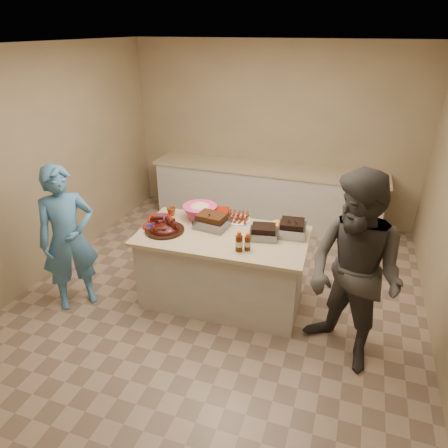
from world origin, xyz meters
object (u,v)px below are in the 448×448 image
(mustard_bottle, at_px, (220,224))
(guest_gray, at_px, (340,356))
(island, at_px, (223,299))
(roasting_pan, at_px, (292,235))
(bbq_bottle_b, at_px, (247,250))
(plastic_cup, at_px, (172,215))
(coleslaw_bowl, at_px, (200,218))
(bbq_bottle_a, at_px, (239,251))
(guest_blue, at_px, (80,301))
(rib_platter, at_px, (165,231))

(mustard_bottle, distance_m, guest_gray, 1.83)
(island, xyz_separation_m, mustard_bottle, (-0.10, 0.23, 0.86))
(roasting_pan, distance_m, bbq_bottle_b, 0.58)
(guest_gray, bearing_deg, plastic_cup, -162.10)
(coleslaw_bowl, height_order, plastic_cup, coleslaw_bowl)
(bbq_bottle_b, bearing_deg, plastic_cup, 155.22)
(bbq_bottle_a, relative_size, guest_blue, 0.13)
(coleslaw_bowl, height_order, guest_gray, coleslaw_bowl)
(guest_gray, bearing_deg, bbq_bottle_a, -152.97)
(rib_platter, distance_m, guest_blue, 1.33)
(guest_blue, bearing_deg, mustard_bottle, -18.78)
(bbq_bottle_b, height_order, mustard_bottle, bbq_bottle_b)
(bbq_bottle_b, xyz_separation_m, mustard_bottle, (-0.44, 0.46, 0.00))
(bbq_bottle_a, xyz_separation_m, mustard_bottle, (-0.37, 0.50, 0.00))
(roasting_pan, distance_m, mustard_bottle, 0.80)
(rib_platter, distance_m, mustard_bottle, 0.63)
(roasting_pan, height_order, bbq_bottle_a, bbq_bottle_a)
(rib_platter, bearing_deg, mustard_bottle, 34.69)
(island, relative_size, guest_gray, 0.97)
(bbq_bottle_b, xyz_separation_m, guest_blue, (-1.89, -0.33, -0.86))
(plastic_cup, bearing_deg, bbq_bottle_a, -28.27)
(roasting_pan, bearing_deg, rib_platter, -170.48)
(coleslaw_bowl, bearing_deg, bbq_bottle_b, -36.46)
(roasting_pan, height_order, coleslaw_bowl, coleslaw_bowl)
(guest_blue, bearing_deg, plastic_cup, -2.70)
(roasting_pan, xyz_separation_m, bbq_bottle_a, (-0.43, -0.50, 0.00))
(bbq_bottle_a, height_order, guest_gray, bbq_bottle_a)
(island, bearing_deg, plastic_cup, 158.27)
(guest_blue, height_order, guest_gray, guest_gray)
(roasting_pan, bearing_deg, guest_gray, -51.74)
(rib_platter, distance_m, plastic_cup, 0.40)
(bbq_bottle_a, relative_size, mustard_bottle, 1.71)
(coleslaw_bowl, relative_size, guest_blue, 0.24)
(guest_blue, distance_m, guest_gray, 2.91)
(coleslaw_bowl, relative_size, guest_gray, 0.21)
(roasting_pan, xyz_separation_m, guest_blue, (-2.25, -0.79, -0.86))
(bbq_bottle_b, relative_size, plastic_cup, 1.73)
(rib_platter, xyz_separation_m, plastic_cup, (-0.10, 0.38, 0.00))
(plastic_cup, bearing_deg, guest_gray, -19.23)
(rib_platter, height_order, guest_blue, rib_platter)
(rib_platter, relative_size, coleslaw_bowl, 1.10)
(roasting_pan, relative_size, guest_blue, 0.17)
(coleslaw_bowl, xyz_separation_m, guest_gray, (1.74, -0.77, -0.86))
(guest_blue, bearing_deg, bbq_bottle_b, -37.68)
(coleslaw_bowl, distance_m, guest_gray, 2.08)
(plastic_cup, distance_m, guest_blue, 1.44)
(plastic_cup, xyz_separation_m, guest_gray, (2.08, -0.73, -0.86))
(roasting_pan, bearing_deg, coleslaw_bowl, 170.78)
(bbq_bottle_a, bearing_deg, mustard_bottle, 126.24)
(bbq_bottle_b, bearing_deg, coleslaw_bowl, 143.54)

